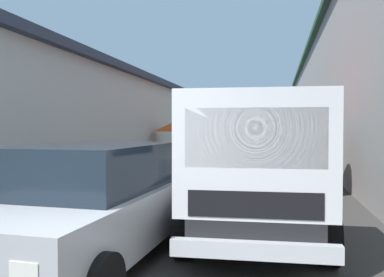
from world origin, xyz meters
name	(u,v)px	position (x,y,z in m)	size (l,w,h in m)	color
ground	(235,169)	(13.50, 0.00, 0.00)	(90.00, 90.00, 0.00)	#3D3A38
building_left_whitewash	(99,123)	(15.75, 6.94, 1.90)	(49.80, 7.50, 3.79)	beige
fruit_stall_near_left	(282,127)	(7.69, -1.75, 1.68)	(2.35, 2.35, 2.26)	#9E9EA3
fruit_stall_near_right	(179,131)	(13.53, 2.35, 1.54)	(2.13, 2.13, 2.08)	#9E9EA3
fruit_stall_far_left	(271,126)	(10.44, -1.45, 1.73)	(2.60, 2.60, 2.20)	#9E9EA3
hatchback_car	(90,202)	(2.20, 0.63, 0.74)	(3.98, 2.07, 1.45)	#ADAFB5
delivery_truck	(255,172)	(3.28, -1.33, 1.04)	(5.00, 2.17, 2.08)	black
vendor_by_crates	(192,150)	(10.18, 1.07, 0.96)	(0.29, 0.64, 1.65)	navy
plastic_stool	(260,159)	(14.70, -0.92, 0.33)	(0.30, 0.30, 0.43)	#1E8C3F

